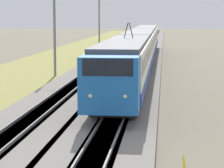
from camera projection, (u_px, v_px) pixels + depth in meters
name	position (u px, v px, depth m)	size (l,w,h in m)	color
ballast_main	(105.00, 63.00, 59.07)	(240.00, 4.40, 0.30)	gray
ballast_adjacent	(142.00, 63.00, 58.66)	(240.00, 4.40, 0.30)	gray
track_main	(105.00, 63.00, 59.06)	(240.00, 1.57, 0.45)	#4C4238
track_adjacent	(142.00, 63.00, 58.66)	(240.00, 1.57, 0.45)	#4C4238
grass_verge	(54.00, 63.00, 59.64)	(240.00, 10.37, 0.12)	#99934C
passenger_train	(140.00, 46.00, 54.02)	(61.42, 2.86, 4.94)	blue
catenary_mast_mid	(55.00, 21.00, 46.03)	(0.22, 2.56, 9.65)	slate
catenary_mast_far	(100.00, 19.00, 77.44)	(0.22, 2.56, 9.28)	slate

